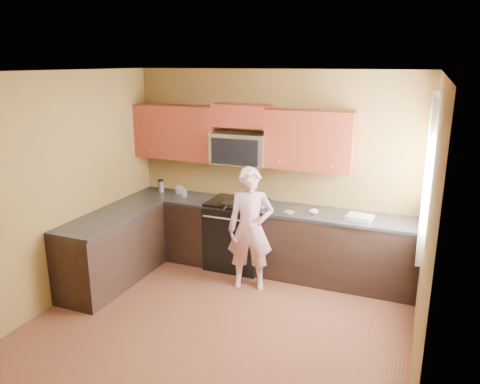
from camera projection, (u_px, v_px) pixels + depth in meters
The scene contains 27 objects.
floor at pixel (212, 332), 4.96m from camera, with size 4.00×4.00×0.00m, color brown.
ceiling at pixel (207, 72), 4.23m from camera, with size 4.00×4.00×0.00m, color white.
wall_back at pixel (273, 170), 6.38m from camera, with size 4.00×4.00×0.00m, color brown.
wall_front at pixel (67, 308), 2.81m from camera, with size 4.00×4.00×0.00m, color brown.
wall_left at pixel (52, 192), 5.32m from camera, with size 4.00×4.00×0.00m, color brown.
wall_right at pixel (426, 240), 3.88m from camera, with size 4.00×4.00×0.00m, color brown.
cabinet_back_run at pixel (264, 239), 6.36m from camera, with size 4.00×0.60×0.88m, color black.
cabinet_left_run at pixel (112, 250), 5.99m from camera, with size 0.60×1.60×0.88m, color black.
countertop_back at pixel (265, 208), 6.23m from camera, with size 4.00×0.62×0.04m, color black.
countertop_left at pixel (110, 217), 5.86m from camera, with size 0.62×1.60×0.04m, color black.
stove at pixel (237, 234), 6.47m from camera, with size 0.76×0.65×0.95m, color black, non-canonical shape.
microwave at pixel (240, 164), 6.32m from camera, with size 0.76×0.40×0.42m, color silver, non-canonical shape.
upper_cab_left at pixel (178, 158), 6.71m from camera, with size 1.22×0.33×0.75m, color maroon, non-canonical shape.
upper_cab_right at pixel (308, 169), 6.01m from camera, with size 1.12×0.33×0.75m, color maroon, non-canonical shape.
upper_cab_over_mw at pixel (241, 115), 6.18m from camera, with size 0.76×0.33×0.30m, color maroon.
window at pixel (429, 174), 4.87m from camera, with size 0.06×1.06×1.66m, color white, non-canonical shape.
woman at pixel (250, 229), 5.78m from camera, with size 0.57×0.37×1.56m, color #CF6788.
frying_pan at pixel (230, 206), 6.14m from camera, with size 0.24×0.43×0.06m, color black, non-canonical shape.
butter_tub at pixel (250, 209), 6.09m from camera, with size 0.12×0.12×0.09m, color gold, non-canonical shape.
toast_slice at pixel (289, 212), 5.96m from camera, with size 0.11×0.11×0.01m, color #B27F47.
napkin_a at pixel (261, 206), 6.12m from camera, with size 0.11×0.12×0.06m, color silver.
napkin_b at pixel (314, 211), 5.90m from camera, with size 0.12×0.13×0.07m, color silver.
dish_towel at pixel (360, 217), 5.71m from camera, with size 0.30×0.24×0.05m, color silver.
travel_mug at pixel (161, 192), 6.91m from camera, with size 0.09×0.09×0.19m, color silver, non-canonical shape.
glass_a at pixel (178, 190), 6.81m from camera, with size 0.07×0.07×0.12m, color silver.
glass_b at pixel (185, 193), 6.63m from camera, with size 0.07×0.07×0.12m, color silver.
glass_c at pixel (181, 190), 6.80m from camera, with size 0.07×0.07×0.12m, color silver.
Camera 1 is at (1.92, -3.94, 2.79)m, focal length 34.76 mm.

